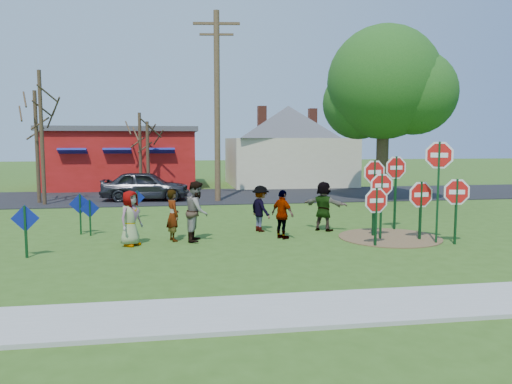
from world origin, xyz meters
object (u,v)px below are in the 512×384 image
person_a (131,218)px  person_b (173,215)px  leafy_tree (387,89)px  utility_pole (217,103)px  stop_sign_d (396,174)px  stop_sign_c (439,168)px  suv (145,186)px  stop_sign_b (374,179)px  stop_sign_a (376,205)px

person_a → person_b: size_ratio=1.02×
person_b → leafy_tree: size_ratio=0.18×
person_b → utility_pole: size_ratio=0.17×
stop_sign_d → stop_sign_c: bearing=-91.3°
person_a → suv: bearing=38.3°
suv → leafy_tree: 12.97m
stop_sign_d → utility_pole: utility_pole is taller
stop_sign_d → utility_pole: 10.82m
person_a → stop_sign_b: bearing=-51.0°
person_b → suv: 10.47m
stop_sign_c → stop_sign_b: bearing=170.9°
person_b → person_a: bearing=93.4°
stop_sign_d → leafy_tree: 8.99m
stop_sign_b → suv: 13.23m
utility_pole → person_b: bearing=-102.7°
person_a → person_b: 1.32m
suv → utility_pole: size_ratio=0.47×
person_b → suv: person_b is taller
stop_sign_a → suv: stop_sign_a is taller
stop_sign_a → suv: 14.13m
stop_sign_c → suv: bearing=161.5°
stop_sign_d → person_b: size_ratio=1.69×
stop_sign_d → person_b: 7.62m
person_b → leafy_tree: (10.45, 8.33, 4.80)m
stop_sign_d → person_a: (-8.73, -1.19, -1.12)m
leafy_tree → stop_sign_c: bearing=-105.0°
stop_sign_b → person_a: (-7.55, -0.23, -1.05)m
leafy_tree → person_b: bearing=-141.4°
stop_sign_c → suv: (-9.20, 12.01, -1.47)m
stop_sign_c → person_a: bearing=-153.1°
stop_sign_a → leafy_tree: bearing=57.2°
stop_sign_c → person_b: stop_sign_c is taller
stop_sign_c → stop_sign_d: size_ratio=1.19×
person_b → stop_sign_d: bearing=-104.5°
stop_sign_c → stop_sign_d: stop_sign_c is taller
stop_sign_c → utility_pole: bearing=150.5°
stop_sign_a → person_b: stop_sign_a is taller
stop_sign_a → stop_sign_d: 3.05m
stop_sign_d → person_b: bearing=177.1°
stop_sign_c → leafy_tree: leafy_tree is taller
stop_sign_d → suv: bearing=124.6°
stop_sign_a → person_b: size_ratio=1.16×
stop_sign_a → person_b: 6.08m
person_b → utility_pole: (2.17, 9.61, 4.12)m
stop_sign_a → leafy_tree: leafy_tree is taller
stop_sign_a → leafy_tree: size_ratio=0.21×
stop_sign_b → person_b: (-6.34, 0.29, -1.07)m
stop_sign_a → stop_sign_b: 1.68m
stop_sign_c → suv: stop_sign_c is taller
stop_sign_a → stop_sign_b: size_ratio=0.72×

